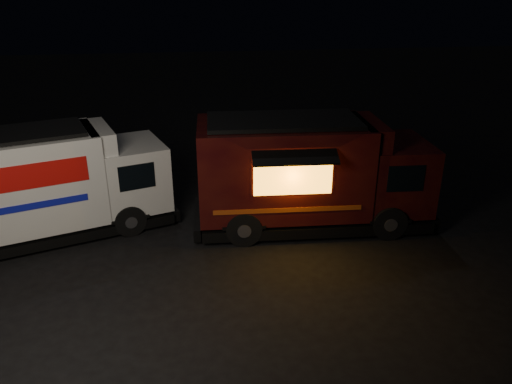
% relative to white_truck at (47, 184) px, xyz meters
% --- Properties ---
extents(ground, '(80.00, 80.00, 0.00)m').
position_rel_white_truck_xyz_m(ground, '(3.95, -2.51, -1.50)').
color(ground, black).
rests_on(ground, ground).
extents(white_truck, '(6.97, 4.22, 2.99)m').
position_rel_white_truck_xyz_m(white_truck, '(0.00, 0.00, 0.00)').
color(white_truck, silver).
rests_on(white_truck, ground).
extents(red_truck, '(6.82, 2.81, 3.12)m').
position_rel_white_truck_xyz_m(red_truck, '(7.19, -0.36, 0.06)').
color(red_truck, '#3B0F0A').
rests_on(red_truck, ground).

